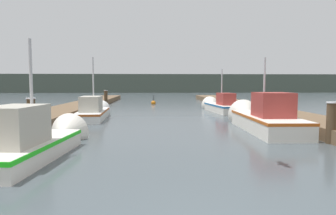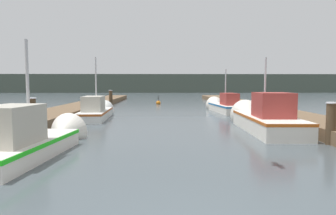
# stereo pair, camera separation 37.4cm
# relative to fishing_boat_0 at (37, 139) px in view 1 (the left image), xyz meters

# --- Properties ---
(dock_left) EXTENTS (2.40, 40.00, 0.45)m
(dock_left) POSITION_rel_fishing_boat_0_xyz_m (-2.30, 10.91, -0.20)
(dock_left) COLOR brown
(dock_left) RESTS_ON ground_plane
(dock_right) EXTENTS (2.40, 40.00, 0.45)m
(dock_right) POSITION_rel_fishing_boat_0_xyz_m (9.93, 10.91, -0.20)
(dock_right) COLOR brown
(dock_right) RESTS_ON ground_plane
(distant_shore_ridge) EXTENTS (120.00, 16.00, 4.04)m
(distant_shore_ridge) POSITION_rel_fishing_boat_0_xyz_m (3.82, 64.41, 1.60)
(distant_shore_ridge) COLOR #424C42
(distant_shore_ridge) RESTS_ON ground_plane
(fishing_boat_0) EXTENTS (1.79, 5.00, 3.48)m
(fishing_boat_0) POSITION_rel_fishing_boat_0_xyz_m (0.00, 0.00, 0.00)
(fishing_boat_0) COLOR silver
(fishing_boat_0) RESTS_ON ground_plane
(fishing_boat_1) EXTENTS (1.82, 6.09, 3.45)m
(fishing_boat_1) POSITION_rel_fishing_boat_0_xyz_m (7.72, 4.31, 0.06)
(fishing_boat_1) COLOR silver
(fishing_boat_1) RESTS_ON ground_plane
(fishing_boat_2) EXTENTS (1.56, 5.63, 3.76)m
(fishing_boat_2) POSITION_rel_fishing_boat_0_xyz_m (-0.17, 8.81, -0.03)
(fishing_boat_2) COLOR silver
(fishing_boat_2) RESTS_ON ground_plane
(fishing_boat_3) EXTENTS (1.85, 5.61, 3.31)m
(fishing_boat_3) POSITION_rel_fishing_boat_0_xyz_m (7.81, 12.59, -0.03)
(fishing_boat_3) COLOR silver
(fishing_boat_3) RESTS_ON ground_plane
(mooring_piling_0) EXTENTS (0.33, 0.33, 1.41)m
(mooring_piling_0) POSITION_rel_fishing_boat_0_xyz_m (-1.33, 3.00, 0.29)
(mooring_piling_0) COLOR #473523
(mooring_piling_0) RESTS_ON ground_plane
(mooring_piling_1) EXTENTS (0.35, 0.35, 1.38)m
(mooring_piling_1) POSITION_rel_fishing_boat_0_xyz_m (-0.96, 17.91, 0.27)
(mooring_piling_1) COLOR #473523
(mooring_piling_1) RESTS_ON ground_plane
(mooring_piling_2) EXTENTS (0.35, 0.35, 1.34)m
(mooring_piling_2) POSITION_rel_fishing_boat_0_xyz_m (8.80, 1.11, 0.25)
(mooring_piling_2) COLOR #473523
(mooring_piling_2) RESTS_ON ground_plane
(mooring_piling_3) EXTENTS (0.24, 0.24, 1.24)m
(mooring_piling_3) POSITION_rel_fishing_boat_0_xyz_m (8.64, 6.96, 0.21)
(mooring_piling_3) COLOR #473523
(mooring_piling_3) RESTS_ON ground_plane
(channel_buoy) EXTENTS (0.44, 0.44, 0.94)m
(channel_buoy) POSITION_rel_fishing_boat_0_xyz_m (3.15, 20.06, -0.29)
(channel_buoy) COLOR #BF6513
(channel_buoy) RESTS_ON ground_plane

